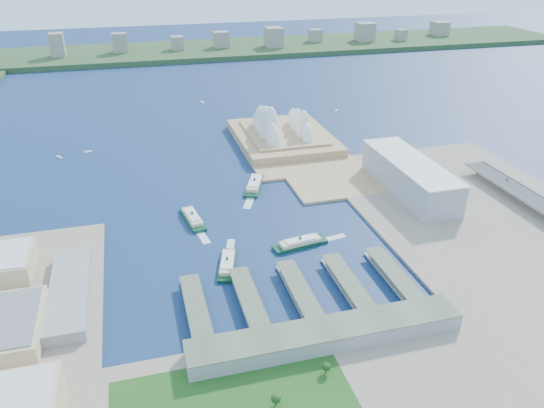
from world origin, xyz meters
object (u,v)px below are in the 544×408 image
object	(u,v)px
car_c	(507,180)
toaster_building	(409,176)
ferry_b	(255,183)
ferry_c	(227,262)
ferry_d	(300,241)
ferry_a	(192,216)
opera_house	(283,121)

from	to	relation	value
car_c	toaster_building	bearing A→B (deg)	165.72
toaster_building	ferry_b	xyz separation A→B (m)	(-165.81, 61.22, -14.77)
ferry_c	ferry_d	xyz separation A→B (m)	(73.33, 16.84, 0.13)
toaster_building	ferry_a	world-z (taller)	toaster_building
ferry_b	ferry_c	size ratio (longest dim) A/B	1.16
opera_house	car_c	bearing A→B (deg)	-48.85
opera_house	ferry_b	world-z (taller)	opera_house
opera_house	car_c	distance (m)	302.89
ferry_a	opera_house	bearing A→B (deg)	43.64
ferry_a	ferry_d	world-z (taller)	ferry_a
ferry_b	car_c	world-z (taller)	car_c
ferry_b	car_c	size ratio (longest dim) A/B	14.78
ferry_a	car_c	bearing A→B (deg)	-12.59
ferry_d	ferry_a	bearing A→B (deg)	40.53
ferry_c	car_c	xyz separation A→B (m)	(337.90, 68.69, 10.52)
ferry_a	ferry_b	size ratio (longest dim) A/B	0.90
car_c	ferry_d	bearing A→B (deg)	-168.91
toaster_building	ferry_b	distance (m)	177.37
ferry_d	car_c	distance (m)	269.81
opera_house	ferry_a	size ratio (longest dim) A/B	3.30
ferry_b	car_c	xyz separation A→B (m)	(274.81, -88.96, 9.71)
opera_house	car_c	xyz separation A→B (m)	(199.00, -227.74, -16.56)
opera_house	toaster_building	bearing A→B (deg)	-65.77
toaster_building	ferry_b	world-z (taller)	toaster_building
opera_house	toaster_building	world-z (taller)	opera_house
toaster_building	ferry_b	bearing A→B (deg)	159.74
opera_house	ferry_b	distance (m)	160.30
opera_house	toaster_building	xyz separation A→B (m)	(90.00, -200.00, -11.50)
ferry_b	ferry_d	distance (m)	141.18
opera_house	ferry_d	world-z (taller)	opera_house
car_c	opera_house	bearing A→B (deg)	131.15
ferry_d	car_c	xyz separation A→B (m)	(264.57, 51.85, 10.39)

